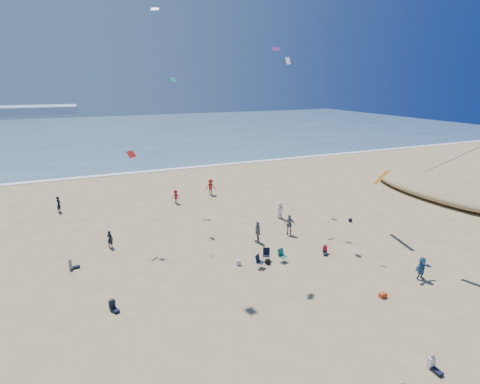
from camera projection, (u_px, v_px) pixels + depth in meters
name	position (u px, v px, depth m)	size (l,w,h in m)	color
ocean	(103.00, 133.00, 99.72)	(220.00, 100.00, 0.06)	#476B84
surf_line	(129.00, 173.00, 55.80)	(220.00, 1.20, 0.08)	white
standing_flyers	(251.00, 244.00, 29.57)	(29.84, 36.32, 1.93)	black
seated_group	(249.00, 301.00, 22.73)	(19.57, 19.11, 0.84)	white
chair_cluster	(270.00, 257.00, 28.15)	(2.79, 1.63, 1.00)	black
white_tote	(239.00, 263.00, 27.98)	(0.35, 0.20, 0.40)	silver
black_backpack	(268.00, 262.00, 28.13)	(0.30, 0.22, 0.38)	black
cooler	(383.00, 295.00, 23.80)	(0.45, 0.30, 0.30)	red
navy_bag	(350.00, 220.00, 36.58)	(0.28, 0.18, 0.34)	black
kites_aloft	(316.00, 66.00, 26.90)	(49.34, 38.57, 31.05)	#E3FE1B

